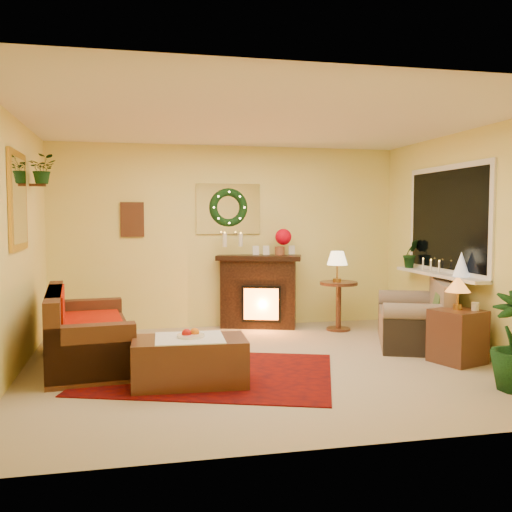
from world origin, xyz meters
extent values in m
plane|color=beige|center=(0.00, 0.00, 0.00)|extent=(5.00, 5.00, 0.00)
plane|color=white|center=(0.00, 0.00, 2.60)|extent=(5.00, 5.00, 0.00)
plane|color=#EFD88C|center=(0.00, 2.25, 1.30)|extent=(5.00, 5.00, 0.00)
plane|color=#EFD88C|center=(0.00, -2.25, 1.30)|extent=(5.00, 5.00, 0.00)
plane|color=#EFD88C|center=(-2.50, 0.00, 1.30)|extent=(4.50, 4.50, 0.00)
plane|color=#EFD88C|center=(2.50, 0.00, 1.30)|extent=(4.50, 4.50, 0.00)
cube|color=#52140B|center=(-0.60, -0.23, 0.01)|extent=(2.88, 2.50, 0.01)
cube|color=brown|center=(-1.83, 0.46, 0.43)|extent=(1.01, 1.96, 0.81)
cube|color=red|center=(-1.85, 0.59, 0.46)|extent=(0.73, 1.19, 0.02)
cube|color=black|center=(0.40, 2.04, 0.55)|extent=(1.11, 0.65, 0.97)
sphere|color=red|center=(0.75, 1.98, 1.30)|extent=(0.23, 0.23, 0.23)
cylinder|color=silver|center=(-0.08, 2.06, 1.26)|extent=(0.06, 0.06, 0.19)
cylinder|color=silver|center=(0.14, 2.01, 1.26)|extent=(0.06, 0.06, 0.18)
cube|color=white|center=(0.00, 2.23, 1.70)|extent=(0.92, 0.02, 0.72)
torus|color=#194719|center=(0.00, 2.19, 1.72)|extent=(0.55, 0.11, 0.55)
cube|color=#381E11|center=(-1.35, 2.23, 1.55)|extent=(0.32, 0.03, 0.48)
cube|color=gold|center=(-2.48, 0.30, 1.75)|extent=(0.03, 0.84, 1.00)
imported|color=#194719|center=(-2.34, 1.05, 1.97)|extent=(0.33, 0.28, 0.36)
cube|color=tan|center=(2.06, 0.57, 0.42)|extent=(1.28, 1.60, 0.81)
cube|color=white|center=(2.48, 0.55, 1.55)|extent=(0.03, 1.86, 1.36)
cube|color=black|center=(2.47, 0.55, 1.55)|extent=(0.02, 1.70, 1.22)
cube|color=white|center=(2.38, 0.55, 0.87)|extent=(0.22, 1.86, 0.04)
cone|color=white|center=(2.39, 0.09, 1.04)|extent=(0.19, 0.19, 0.29)
imported|color=#265628|center=(2.37, 1.27, 1.08)|extent=(0.28, 0.22, 0.50)
cylinder|color=#532F12|center=(1.45, 1.60, 0.33)|extent=(0.68, 0.68, 0.68)
cone|color=#FFE4A0|center=(1.41, 1.56, 0.88)|extent=(0.29, 0.29, 0.44)
cube|color=#47251D|center=(2.10, -0.35, 0.27)|extent=(0.60, 0.60, 0.58)
cone|color=orange|center=(2.10, -0.33, 0.74)|extent=(0.27, 0.27, 0.39)
cube|color=#46190E|center=(-0.84, -0.57, 0.21)|extent=(1.09, 0.64, 0.45)
cylinder|color=white|center=(-0.83, -0.55, 0.45)|extent=(0.26, 0.26, 0.06)
camera|label=1|loc=(-1.35, -5.87, 1.60)|focal=40.00mm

